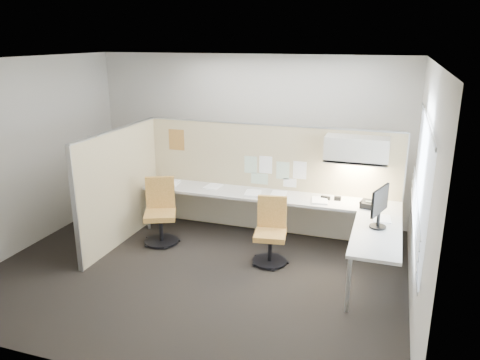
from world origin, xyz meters
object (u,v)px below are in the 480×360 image
(chair_right, at_px, (271,233))
(chair_left, at_px, (160,213))
(desk, at_px, (285,207))
(monitor, at_px, (380,205))
(phone, at_px, (368,204))

(chair_right, bearing_deg, chair_left, 167.26)
(desk, xyz_separation_m, chair_left, (-1.84, -0.49, -0.14))
(monitor, xyz_separation_m, phone, (-0.17, 0.71, -0.26))
(chair_left, xyz_separation_m, chair_right, (1.79, -0.12, -0.03))
(chair_right, relative_size, monitor, 1.72)
(chair_right, height_order, monitor, monitor)
(monitor, bearing_deg, phone, 31.75)
(desk, height_order, phone, phone)
(desk, height_order, chair_right, chair_right)
(phone, bearing_deg, monitor, -63.71)
(chair_right, bearing_deg, monitor, -11.80)
(desk, xyz_separation_m, chair_right, (-0.06, -0.61, -0.17))
(monitor, height_order, phone, monitor)
(desk, height_order, monitor, monitor)
(chair_right, xyz_separation_m, phone, (1.25, 0.64, 0.35))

